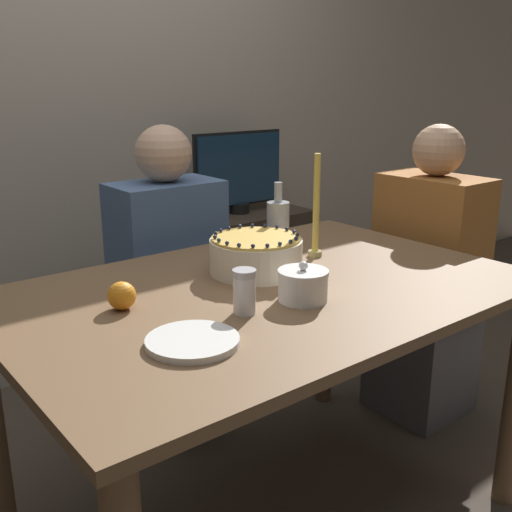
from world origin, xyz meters
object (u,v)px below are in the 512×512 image
at_px(bottle, 278,226).
at_px(person_woman_floral, 426,294).
at_px(sugar_bowl, 303,285).
at_px(sugar_shaker, 244,291).
at_px(tv_monitor, 239,171).
at_px(person_man_blue_shirt, 170,301).
at_px(cake, 256,255).
at_px(candle, 316,214).

bearing_deg(bottle, person_woman_floral, -10.92).
relative_size(sugar_bowl, person_woman_floral, 0.11).
relative_size(sugar_shaker, tv_monitor, 0.22).
xyz_separation_m(bottle, person_man_blue_shirt, (-0.17, 0.43, -0.35)).
height_order(cake, person_man_blue_shirt, person_man_blue_shirt).
bearing_deg(bottle, cake, -146.68).
xyz_separation_m(sugar_bowl, sugar_shaker, (-0.17, 0.02, 0.01)).
relative_size(sugar_shaker, person_man_blue_shirt, 0.10).
bearing_deg(cake, sugar_shaker, -133.60).
height_order(sugar_shaker, person_man_blue_shirt, person_man_blue_shirt).
relative_size(bottle, tv_monitor, 0.45).
distance_m(bottle, person_man_blue_shirt, 0.58).
relative_size(cake, sugar_bowl, 2.08).
height_order(person_woman_floral, tv_monitor, person_woman_floral).
bearing_deg(bottle, person_man_blue_shirt, 111.91).
height_order(candle, person_woman_floral, person_woman_floral).
bearing_deg(candle, person_woman_floral, -1.42).
height_order(cake, bottle, bottle).
bearing_deg(person_man_blue_shirt, sugar_shaker, 72.61).
bearing_deg(tv_monitor, candle, -114.32).
bearing_deg(sugar_bowl, person_man_blue_shirt, 84.65).
bearing_deg(cake, person_woman_floral, -0.10).
distance_m(candle, tv_monitor, 1.12).
height_order(sugar_bowl, person_man_blue_shirt, person_man_blue_shirt).
height_order(sugar_bowl, sugar_shaker, sugar_shaker).
relative_size(candle, bottle, 1.42).
bearing_deg(sugar_bowl, candle, 41.58).
relative_size(sugar_bowl, tv_monitor, 0.25).
height_order(sugar_shaker, tv_monitor, tv_monitor).
xyz_separation_m(sugar_bowl, candle, (0.31, 0.28, 0.10)).
height_order(bottle, person_woman_floral, person_woman_floral).
bearing_deg(candle, person_man_blue_shirt, 113.29).
distance_m(sugar_bowl, tv_monitor, 1.52).
bearing_deg(bottle, tv_monitor, 60.01).
xyz_separation_m(sugar_shaker, tv_monitor, (0.95, 1.28, 0.06)).
bearing_deg(sugar_bowl, tv_monitor, 59.22).
bearing_deg(candle, cake, -176.95).
distance_m(candle, person_man_blue_shirt, 0.72).
bearing_deg(sugar_shaker, person_man_blue_shirt, 72.61).
xyz_separation_m(sugar_shaker, candle, (0.48, 0.25, 0.08)).
relative_size(sugar_bowl, sugar_shaker, 1.18).
xyz_separation_m(candle, tv_monitor, (0.46, 1.02, -0.02)).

